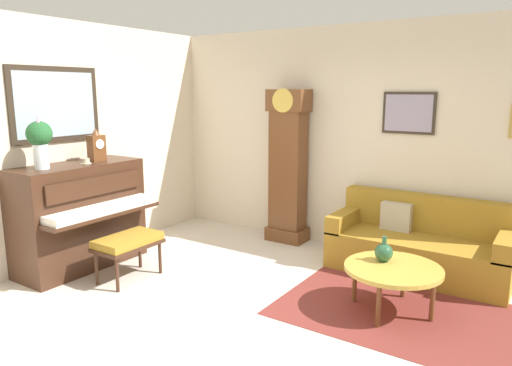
{
  "coord_description": "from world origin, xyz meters",
  "views": [
    {
      "loc": [
        2.31,
        -3.2,
        2.01
      ],
      "look_at": [
        -0.48,
        0.99,
        1.01
      ],
      "focal_mm": 33.03,
      "sensor_mm": 36.0,
      "label": 1
    }
  ],
  "objects_px": {
    "piano_bench": "(128,243)",
    "teacup": "(86,162)",
    "piano": "(81,215)",
    "couch": "(419,245)",
    "coffee_table": "(393,270)",
    "mantel_clock": "(97,146)",
    "green_jug": "(384,252)",
    "grandfather_clock": "(288,170)",
    "flower_vase": "(40,139)"
  },
  "relations": [
    {
      "from": "piano_bench",
      "to": "couch",
      "type": "relative_size",
      "value": 0.37
    },
    {
      "from": "piano",
      "to": "mantel_clock",
      "type": "height_order",
      "value": "mantel_clock"
    },
    {
      "from": "grandfather_clock",
      "to": "flower_vase",
      "type": "distance_m",
      "value": 3.01
    },
    {
      "from": "piano",
      "to": "piano_bench",
      "type": "bearing_deg",
      "value": 2.2
    },
    {
      "from": "piano_bench",
      "to": "teacup",
      "type": "height_order",
      "value": "teacup"
    },
    {
      "from": "green_jug",
      "to": "grandfather_clock",
      "type": "bearing_deg",
      "value": 145.02
    },
    {
      "from": "flower_vase",
      "to": "coffee_table",
      "type": "bearing_deg",
      "value": 20.64
    },
    {
      "from": "grandfather_clock",
      "to": "mantel_clock",
      "type": "relative_size",
      "value": 5.34
    },
    {
      "from": "piano_bench",
      "to": "coffee_table",
      "type": "distance_m",
      "value": 2.72
    },
    {
      "from": "couch",
      "to": "flower_vase",
      "type": "bearing_deg",
      "value": -144.17
    },
    {
      "from": "mantel_clock",
      "to": "teacup",
      "type": "xyz_separation_m",
      "value": [
        0.07,
        -0.2,
        -0.15
      ]
    },
    {
      "from": "couch",
      "to": "coffee_table",
      "type": "height_order",
      "value": "couch"
    },
    {
      "from": "piano",
      "to": "coffee_table",
      "type": "xyz_separation_m",
      "value": [
        3.34,
        0.84,
        -0.2
      ]
    },
    {
      "from": "teacup",
      "to": "green_jug",
      "type": "xyz_separation_m",
      "value": [
        3.15,
        0.86,
        -0.7
      ]
    },
    {
      "from": "couch",
      "to": "mantel_clock",
      "type": "relative_size",
      "value": 5.0
    },
    {
      "from": "coffee_table",
      "to": "mantel_clock",
      "type": "height_order",
      "value": "mantel_clock"
    },
    {
      "from": "grandfather_clock",
      "to": "couch",
      "type": "height_order",
      "value": "grandfather_clock"
    },
    {
      "from": "piano",
      "to": "coffee_table",
      "type": "bearing_deg",
      "value": 14.14
    },
    {
      "from": "piano_bench",
      "to": "flower_vase",
      "type": "height_order",
      "value": "flower_vase"
    },
    {
      "from": "piano",
      "to": "flower_vase",
      "type": "xyz_separation_m",
      "value": [
        0.0,
        -0.42,
        0.91
      ]
    },
    {
      "from": "coffee_table",
      "to": "couch",
      "type": "bearing_deg",
      "value": 92.92
    },
    {
      "from": "coffee_table",
      "to": "flower_vase",
      "type": "height_order",
      "value": "flower_vase"
    },
    {
      "from": "piano",
      "to": "mantel_clock",
      "type": "distance_m",
      "value": 0.81
    },
    {
      "from": "mantel_clock",
      "to": "flower_vase",
      "type": "xyz_separation_m",
      "value": [
        -0.0,
        -0.69,
        0.14
      ]
    },
    {
      "from": "flower_vase",
      "to": "couch",
      "type": "bearing_deg",
      "value": 35.83
    },
    {
      "from": "teacup",
      "to": "piano",
      "type": "bearing_deg",
      "value": -132.81
    },
    {
      "from": "piano_bench",
      "to": "teacup",
      "type": "distance_m",
      "value": 1.06
    },
    {
      "from": "mantel_clock",
      "to": "teacup",
      "type": "height_order",
      "value": "mantel_clock"
    },
    {
      "from": "coffee_table",
      "to": "grandfather_clock",
      "type": "bearing_deg",
      "value": 144.98
    },
    {
      "from": "grandfather_clock",
      "to": "green_jug",
      "type": "height_order",
      "value": "grandfather_clock"
    },
    {
      "from": "couch",
      "to": "teacup",
      "type": "xyz_separation_m",
      "value": [
        -3.22,
        -1.88,
        0.91
      ]
    },
    {
      "from": "piano",
      "to": "coffee_table",
      "type": "height_order",
      "value": "piano"
    },
    {
      "from": "mantel_clock",
      "to": "teacup",
      "type": "distance_m",
      "value": 0.26
    },
    {
      "from": "piano",
      "to": "green_jug",
      "type": "height_order",
      "value": "piano"
    },
    {
      "from": "coffee_table",
      "to": "green_jug",
      "type": "relative_size",
      "value": 3.67
    },
    {
      "from": "mantel_clock",
      "to": "couch",
      "type": "bearing_deg",
      "value": 27.06
    },
    {
      "from": "teacup",
      "to": "green_jug",
      "type": "bearing_deg",
      "value": 15.18
    },
    {
      "from": "piano_bench",
      "to": "teacup",
      "type": "bearing_deg",
      "value": 176.14
    },
    {
      "from": "piano_bench",
      "to": "mantel_clock",
      "type": "distance_m",
      "value": 1.24
    },
    {
      "from": "coffee_table",
      "to": "flower_vase",
      "type": "xyz_separation_m",
      "value": [
        -3.34,
        -1.26,
        1.11
      ]
    },
    {
      "from": "couch",
      "to": "teacup",
      "type": "distance_m",
      "value": 3.84
    },
    {
      "from": "piano",
      "to": "green_jug",
      "type": "distance_m",
      "value": 3.35
    },
    {
      "from": "piano_bench",
      "to": "flower_vase",
      "type": "distance_m",
      "value": 1.41
    },
    {
      "from": "flower_vase",
      "to": "piano_bench",
      "type": "bearing_deg",
      "value": 30.97
    },
    {
      "from": "grandfather_clock",
      "to": "green_jug",
      "type": "distance_m",
      "value": 2.16
    },
    {
      "from": "coffee_table",
      "to": "teacup",
      "type": "distance_m",
      "value": 3.46
    },
    {
      "from": "couch",
      "to": "coffee_table",
      "type": "bearing_deg",
      "value": -87.08
    },
    {
      "from": "coffee_table",
      "to": "mantel_clock",
      "type": "bearing_deg",
      "value": -170.41
    },
    {
      "from": "mantel_clock",
      "to": "piano_bench",
      "type": "bearing_deg",
      "value": -18.54
    },
    {
      "from": "grandfather_clock",
      "to": "couch",
      "type": "distance_m",
      "value": 1.92
    }
  ]
}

